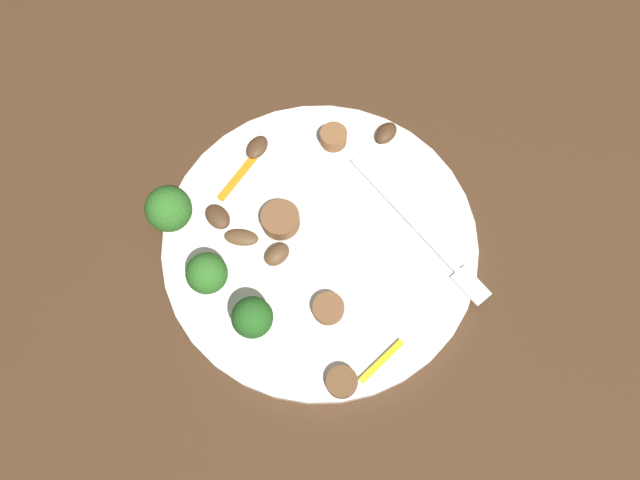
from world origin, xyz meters
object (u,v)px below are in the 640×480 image
object	(u,v)px
sausage_slice_3	(334,137)
mushroom_4	(386,133)
broccoli_floret_2	(207,274)
broccoli_floret_1	(252,318)
mushroom_0	(277,254)
mushroom_1	(241,237)
plate	(320,243)
mushroom_2	(257,147)
pepper_strip_1	(382,361)
mushroom_3	(218,217)
broccoli_floret_0	(169,209)
fork	(426,238)
sausage_slice_0	(342,382)
sausage_slice_2	(280,220)
pepper_strip_0	(237,178)
sausage_slice_1	(328,308)

from	to	relation	value
sausage_slice_3	mushroom_4	world-z (taller)	sausage_slice_3
broccoli_floret_2	broccoli_floret_1	bearing A→B (deg)	5.48
mushroom_0	mushroom_1	distance (m)	0.04
plate	mushroom_2	bearing A→B (deg)	172.05
mushroom_1	mushroom_2	distance (m)	0.09
mushroom_0	pepper_strip_1	size ratio (longest dim) A/B	0.51
mushroom_3	mushroom_4	bearing A→B (deg)	78.32
broccoli_floret_0	mushroom_1	bearing A→B (deg)	34.78
plate	broccoli_floret_1	xyz separation A→B (m)	(0.02, -0.09, 0.04)
fork	broccoli_floret_1	distance (m)	0.18
sausage_slice_0	sausage_slice_2	size ratio (longest dim) A/B	0.75
broccoli_floret_0	mushroom_4	xyz separation A→B (m)	(0.06, 0.21, -0.03)
fork	sausage_slice_2	world-z (taller)	sausage_slice_2
broccoli_floret_0	sausage_slice_2	distance (m)	0.10
broccoli_floret_0	mushroom_0	xyz separation A→B (m)	(0.09, 0.05, -0.03)
sausage_slice_3	pepper_strip_0	xyz separation A→B (m)	(-0.03, -0.10, -0.01)
mushroom_2	pepper_strip_1	distance (m)	0.24
plate	broccoli_floret_0	distance (m)	0.14
broccoli_floret_2	mushroom_3	size ratio (longest dim) A/B	1.72
broccoli_floret_0	mushroom_3	distance (m)	0.05
broccoli_floret_2	pepper_strip_0	size ratio (longest dim) A/B	0.88
sausage_slice_3	broccoli_floret_1	bearing A→B (deg)	-61.16
broccoli_floret_2	sausage_slice_1	bearing A→B (deg)	36.01
sausage_slice_2	mushroom_3	bearing A→B (deg)	-134.94
plate	pepper_strip_0	world-z (taller)	pepper_strip_0
mushroom_4	sausage_slice_1	bearing A→B (deg)	-58.87
sausage_slice_0	sausage_slice_1	world-z (taller)	same
fork	sausage_slice_1	bearing A→B (deg)	-92.44
sausage_slice_2	broccoli_floret_2	bearing A→B (deg)	-86.28
broccoli_floret_2	pepper_strip_0	distance (m)	0.11
mushroom_1	pepper_strip_0	distance (m)	0.06
sausage_slice_1	mushroom_1	xyz separation A→B (m)	(-0.10, -0.02, -0.00)
sausage_slice_2	mushroom_2	world-z (taller)	sausage_slice_2
fork	pepper_strip_1	bearing A→B (deg)	-61.05
mushroom_1	pepper_strip_0	size ratio (longest dim) A/B	0.58
broccoli_floret_1	mushroom_4	distance (m)	0.23
plate	sausage_slice_2	distance (m)	0.04
mushroom_1	sausage_slice_0	bearing A→B (deg)	-5.99
sausage_slice_1	sausage_slice_2	size ratio (longest dim) A/B	0.79
broccoli_floret_1	mushroom_3	world-z (taller)	broccoli_floret_1
sausage_slice_0	sausage_slice_2	bearing A→B (deg)	159.75
fork	sausage_slice_0	bearing A→B (deg)	-70.49
sausage_slice_1	sausage_slice_3	distance (m)	0.17
broccoli_floret_2	mushroom_2	world-z (taller)	broccoli_floret_2
broccoli_floret_2	pepper_strip_1	bearing A→B (deg)	24.17
mushroom_1	mushroom_4	world-z (taller)	mushroom_4
mushroom_3	pepper_strip_0	world-z (taller)	mushroom_3
sausage_slice_2	mushroom_1	size ratio (longest dim) A/B	1.12
broccoli_floret_1	mushroom_2	distance (m)	0.18
sausage_slice_0	pepper_strip_1	distance (m)	0.04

